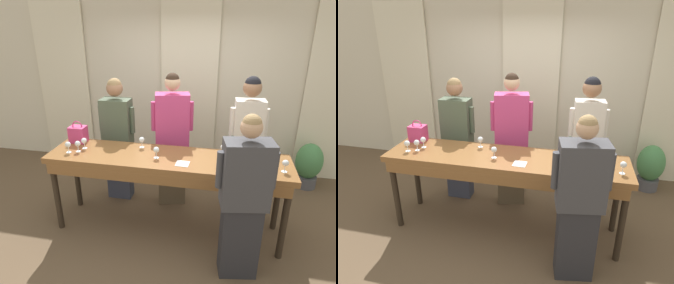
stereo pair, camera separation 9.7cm
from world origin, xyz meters
The scene contains 22 objects.
ground_plane centered at (0.00, 0.00, 0.00)m, with size 18.00×18.00×0.00m, color brown.
wall_back centered at (0.00, 1.82, 1.40)m, with size 12.00×0.06×2.80m.
curtain_panel_left centered at (-2.19, 1.75, 1.34)m, with size 0.89×0.03×2.69m.
curtain_panel_center centered at (0.00, 1.75, 1.34)m, with size 0.89×0.03×2.69m.
curtain_panel_right centered at (2.19, 1.75, 1.34)m, with size 0.89×0.03×2.69m.
tasting_bar centered at (0.00, -0.02, 0.88)m, with size 2.73×0.65×0.97m.
wine_bottle centered at (0.70, -0.09, 1.10)m, with size 0.08×0.08×0.34m.
handbag centered at (-1.18, 0.21, 1.08)m, with size 0.20×0.16×0.27m.
wine_glass_front_left centered at (-0.35, 0.19, 1.07)m, with size 0.07×0.07×0.13m.
wine_glass_front_mid centered at (-0.11, -0.06, 1.07)m, with size 0.07×0.07×0.13m.
wine_glass_front_right centered at (-1.04, -0.07, 1.07)m, with size 0.07×0.07×0.13m.
wine_glass_center_left centered at (-1.01, 0.03, 1.07)m, with size 0.07×0.07×0.13m.
wine_glass_center_mid centered at (1.24, -0.12, 1.07)m, with size 0.07×0.07×0.13m.
wine_glass_center_right centered at (0.62, 0.16, 1.07)m, with size 0.07×0.07×0.13m.
wine_glass_back_left centered at (0.94, 0.10, 1.07)m, with size 0.07×0.07×0.13m.
wine_glass_back_mid centered at (-1.14, -0.12, 1.07)m, with size 0.07×0.07×0.13m.
napkin centered at (0.20, -0.15, 0.98)m, with size 0.14×0.14×0.00m.
guest_olive_jacket centered at (-0.81, 0.60, 0.90)m, with size 0.50×0.23×1.72m.
guest_pink_top centered at (-0.05, 0.60, 0.93)m, with size 0.54×0.31×1.81m.
guest_cream_sweater centered at (0.90, 0.60, 0.97)m, with size 0.47×0.23×1.80m.
host_pouring centered at (0.84, -0.55, 0.85)m, with size 0.55×0.32×1.69m.
potted_plant centered at (1.90, 1.41, 0.37)m, with size 0.39×0.39×0.71m.
Camera 1 is at (0.62, -2.99, 2.40)m, focal length 32.00 mm.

